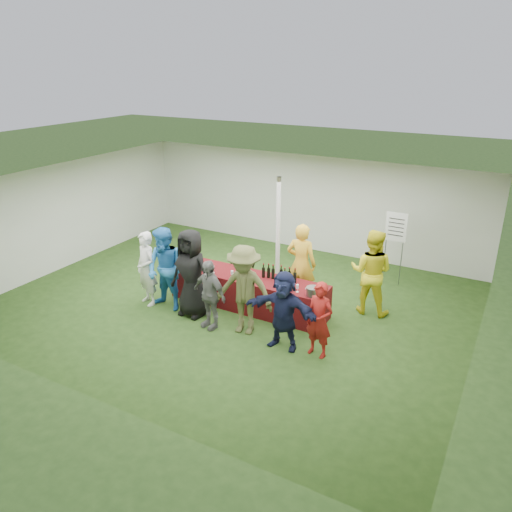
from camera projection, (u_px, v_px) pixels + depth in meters
The scene contains 18 objects.
ground at pixel (234, 303), 11.24m from camera, with size 60.00×60.00×0.00m, color #284719.
tent at pixel (278, 235), 11.50m from camera, with size 10.00×10.00×10.00m.
serving_table at pixel (248, 291), 10.94m from camera, with size 3.60×0.80×0.75m, color maroon.
wine_bottles at pixel (279, 274), 10.56m from camera, with size 0.77×0.16×0.32m.
wine_glasses at pixel (229, 272), 10.70m from camera, with size 2.71×0.14×0.16m.
water_bottle at pixel (248, 270), 10.84m from camera, with size 0.07×0.07×0.23m.
bar_towel at pixel (313, 289), 10.16m from camera, with size 0.25×0.18×0.03m, color white.
dump_bucket at pixel (313, 291), 9.87m from camera, with size 0.26×0.26×0.18m, color slate.
wine_list_sign at pixel (396, 232), 11.75m from camera, with size 0.50×0.03×1.80m.
staff_pourer at pixel (301, 264), 10.97m from camera, with size 0.68×0.44×1.85m, color gold.
staff_back at pixel (371, 272), 10.53m from camera, with size 0.91×0.71×1.87m, color yellow.
customer_0 at pixel (146, 269), 10.94m from camera, with size 0.61×0.40×1.68m, color white.
customer_1 at pixel (166, 270), 10.68m from camera, with size 0.90×0.70×1.85m, color #2775BF.
customer_2 at pixel (191, 273), 10.42m from camera, with size 0.93×0.61×1.91m, color black.
customer_3 at pixel (209, 294), 9.99m from camera, with size 0.86×0.36×1.46m, color slate.
customer_4 at pixel (244, 290), 9.73m from camera, with size 1.19×0.69×1.85m, color #50532C.
customer_5 at pixel (283, 310), 9.26m from camera, with size 1.44×0.46×1.55m, color #151A39.
customer_6 at pixel (319, 320), 9.02m from camera, with size 0.53×0.35×1.45m, color maroon.
Camera 1 is at (5.30, -8.56, 5.14)m, focal length 35.00 mm.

